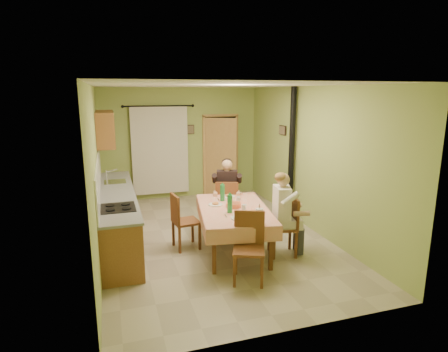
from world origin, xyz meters
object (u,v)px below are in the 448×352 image
object	(u,v)px
chair_left	(185,232)
chair_near	(249,262)
chair_far	(227,214)
man_right	(284,204)
man_far	(227,186)
dining_table	(234,229)
chair_right	(283,238)
stove_flue	(291,172)

from	to	relation	value
chair_left	chair_near	bearing A→B (deg)	16.54
chair_far	chair_near	bearing A→B (deg)	-81.01
chair_near	man_right	bearing A→B (deg)	-119.63
chair_far	man_far	bearing A→B (deg)	90.00
dining_table	chair_near	distance (m)	1.11
chair_right	man_far	bearing A→B (deg)	31.04
man_right	stove_flue	distance (m)	1.95
chair_near	chair_left	world-z (taller)	chair_near
man_far	stove_flue	xyz separation A→B (m)	(1.50, 0.22, 0.15)
dining_table	chair_right	world-z (taller)	chair_right
chair_right	stove_flue	distance (m)	2.08
man_right	stove_flue	size ratio (longest dim) A/B	0.50
chair_near	chair_right	distance (m)	1.11
chair_right	man_far	distance (m)	1.66
chair_near	man_far	distance (m)	2.25
chair_left	man_far	size ratio (longest dim) A/B	0.71
chair_right	chair_far	bearing A→B (deg)	31.39
dining_table	chair_far	xyz separation A→B (m)	(0.21, 1.03, -0.09)
chair_right	man_right	bearing A→B (deg)	90.00
chair_near	chair_right	xyz separation A→B (m)	(0.88, 0.68, -0.00)
dining_table	stove_flue	distance (m)	2.22
dining_table	stove_flue	xyz separation A→B (m)	(1.71, 1.26, 0.65)
dining_table	man_right	world-z (taller)	man_right
chair_far	chair_right	distance (m)	1.54
chair_far	stove_flue	bearing A→B (deg)	27.22
chair_left	man_right	distance (m)	1.78
chair_near	stove_flue	size ratio (longest dim) A/B	0.36
dining_table	man_right	xyz separation A→B (m)	(0.72, -0.41, 0.50)
chair_left	stove_flue	bearing A→B (deg)	103.01
chair_near	man_right	xyz separation A→B (m)	(0.87, 0.68, 0.59)
man_far	man_right	distance (m)	1.55
man_right	chair_left	bearing A→B (deg)	74.61
chair_far	chair_left	world-z (taller)	chair_far
chair_near	man_right	distance (m)	1.25
man_right	chair_near	bearing A→B (deg)	139.15
dining_table	chair_right	xyz separation A→B (m)	(0.74, -0.42, -0.09)
chair_near	chair_left	distance (m)	1.57
chair_far	chair_near	size ratio (longest dim) A/B	1.00
chair_right	stove_flue	bearing A→B (deg)	-18.91
chair_near	chair_right	bearing A→B (deg)	-120.19
stove_flue	man_right	bearing A→B (deg)	-120.49
man_right	chair_far	bearing A→B (deg)	30.93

